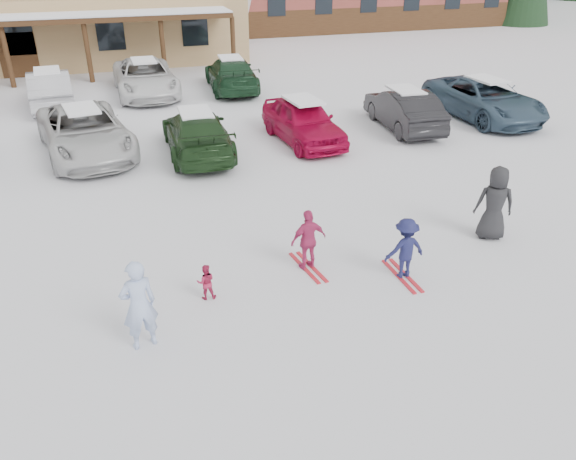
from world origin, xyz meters
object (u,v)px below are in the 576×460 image
object	(u,v)px
child_navy	(405,249)
parked_car_10	(145,78)
adult_skier	(139,305)
parked_car_9	(50,89)
child_magenta	(308,240)
parked_car_6	(484,99)
parked_car_5	(404,109)
parked_car_11	(231,74)
parked_car_4	(303,121)
bystander_dark	(495,203)
parked_car_2	(85,132)
toddler_red	(206,282)
parked_car_3	(197,133)

from	to	relation	value
child_navy	parked_car_10	xyz separation A→B (m)	(-3.80, 17.33, 0.10)
adult_skier	parked_car_9	size ratio (longest dim) A/B	0.37
child_magenta	parked_car_10	xyz separation A→B (m)	(-1.99, 16.39, 0.08)
parked_car_6	parked_car_5	bearing A→B (deg)	-178.91
child_magenta	parked_car_5	world-z (taller)	parked_car_5
parked_car_11	child_navy	bearing A→B (deg)	93.71
adult_skier	child_magenta	xyz separation A→B (m)	(3.65, 1.59, -0.17)
parked_car_10	parked_car_4	bearing A→B (deg)	-62.03
parked_car_4	parked_car_5	xyz separation A→B (m)	(4.08, 0.33, -0.02)
adult_skier	parked_car_10	xyz separation A→B (m)	(1.66, 17.98, -0.08)
bystander_dark	parked_car_11	distance (m)	16.35
child_navy	child_magenta	xyz separation A→B (m)	(-1.81, 0.94, 0.02)
bystander_dark	parked_car_9	distance (m)	18.75
parked_car_4	parked_car_10	xyz separation A→B (m)	(-4.65, 8.32, 0.03)
bystander_dark	parked_car_11	bearing A→B (deg)	-55.64
parked_car_2	adult_skier	bearing A→B (deg)	-94.66
child_navy	parked_car_2	world-z (taller)	parked_car_2
child_magenta	parked_car_9	world-z (taller)	parked_car_9
child_magenta	parked_car_9	bearing A→B (deg)	-76.82
adult_skier	parked_car_6	world-z (taller)	adult_skier
toddler_red	parked_car_11	bearing A→B (deg)	-98.12
parked_car_11	parked_car_3	bearing A→B (deg)	74.10
parked_car_2	parked_car_3	distance (m)	3.66
toddler_red	parked_car_2	distance (m)	9.76
bystander_dark	parked_car_11	world-z (taller)	bystander_dark
bystander_dark	parked_car_4	xyz separation A→B (m)	(-1.98, 8.06, -0.15)
parked_car_6	parked_car_11	size ratio (longest dim) A/B	1.08
child_magenta	parked_car_11	size ratio (longest dim) A/B	0.27
parked_car_3	parked_car_9	bearing A→B (deg)	-55.50
parked_car_2	parked_car_6	xyz separation A→B (m)	(14.96, -0.34, -0.01)
adult_skier	parked_car_9	world-z (taller)	adult_skier
parked_car_11	parked_car_6	bearing A→B (deg)	142.78
adult_skier	parked_car_3	bearing A→B (deg)	-118.94
parked_car_2	child_magenta	bearing A→B (deg)	-72.75
parked_car_3	parked_car_6	bearing A→B (deg)	-174.68
child_magenta	parked_car_3	world-z (taller)	parked_car_3
parked_car_9	toddler_red	bearing A→B (deg)	98.08
toddler_red	parked_car_5	world-z (taller)	parked_car_5
parked_car_6	parked_car_3	bearing A→B (deg)	-179.47
child_magenta	parked_car_9	distance (m)	16.58
child_navy	parked_car_11	distance (m)	17.06
parked_car_4	adult_skier	bearing A→B (deg)	-128.27
adult_skier	parked_car_11	xyz separation A→B (m)	(5.54, 17.71, -0.12)
parked_car_2	parked_car_9	distance (m)	6.60
child_navy	parked_car_11	xyz separation A→B (m)	(0.09, 17.06, 0.06)
parked_car_6	toddler_red	bearing A→B (deg)	-147.50
adult_skier	parked_car_4	bearing A→B (deg)	-136.90
parked_car_10	parked_car_6	bearing A→B (deg)	-33.13
parked_car_6	adult_skier	bearing A→B (deg)	-147.07
child_magenta	parked_car_4	world-z (taller)	parked_car_4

